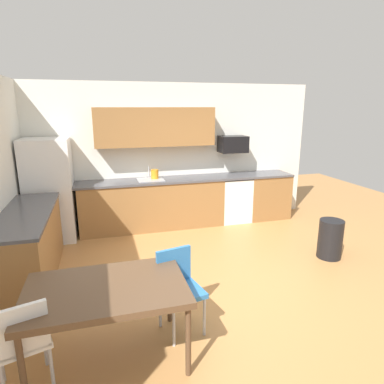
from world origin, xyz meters
TOP-DOWN VIEW (x-y plane):
  - ground_plane at (0.00, 0.00)m, footprint 12.00×12.00m
  - wall_back at (0.00, 2.65)m, footprint 5.80×0.10m
  - cabinet_run_back at (-0.41, 2.30)m, footprint 2.68×0.60m
  - cabinet_run_back_right at (1.97, 2.30)m, footprint 0.87×0.60m
  - cabinet_run_left at (-2.30, 0.80)m, footprint 0.60×2.00m
  - countertop_back at (0.00, 2.30)m, footprint 4.80×0.64m
  - countertop_left at (-2.30, 0.80)m, footprint 0.64×2.00m
  - upper_cabinets_back at (-0.30, 2.43)m, footprint 2.20×0.34m
  - refrigerator at (-2.18, 2.22)m, footprint 0.76×0.70m
  - oven_range at (1.23, 2.30)m, footprint 0.60×0.60m
  - microwave at (1.23, 2.40)m, footprint 0.54×0.36m
  - sink_basin at (-0.44, 2.30)m, footprint 0.48×0.40m
  - sink_faucet at (-0.44, 2.48)m, footprint 0.02×0.02m
  - dining_table at (-1.34, -0.99)m, footprint 1.40×0.90m
  - chair_near_table at (-0.63, -0.73)m, footprint 0.48×0.48m
  - chair_far_side at (-1.99, -1.20)m, footprint 0.50×0.50m
  - trash_bin at (1.99, 0.27)m, footprint 0.36×0.36m
  - kettle at (-0.35, 2.35)m, footprint 0.14×0.14m

SIDE VIEW (x-z plane):
  - ground_plane at x=0.00m, z-range 0.00..0.00m
  - trash_bin at x=1.99m, z-range 0.00..0.60m
  - cabinet_run_back at x=-0.41m, z-range 0.00..0.90m
  - cabinet_run_back_right at x=1.97m, z-range 0.00..0.90m
  - cabinet_run_left at x=-2.30m, z-range 0.00..0.90m
  - oven_range at x=1.23m, z-range 0.00..0.91m
  - chair_near_table at x=-0.63m, z-range 0.08..0.93m
  - chair_far_side at x=-1.99m, z-range 0.08..0.93m
  - dining_table at x=-1.34m, z-range 0.31..1.04m
  - refrigerator at x=-2.18m, z-range 0.00..1.75m
  - sink_basin at x=-0.44m, z-range 0.81..0.95m
  - countertop_back at x=0.00m, z-range 0.90..0.94m
  - countertop_left at x=-2.30m, z-range 0.90..0.94m
  - kettle at x=-0.35m, z-range 0.92..1.12m
  - sink_faucet at x=-0.44m, z-range 0.92..1.16m
  - wall_back at x=0.00m, z-range 0.00..2.70m
  - microwave at x=1.23m, z-range 1.38..1.70m
  - upper_cabinets_back at x=-0.30m, z-range 1.55..2.25m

